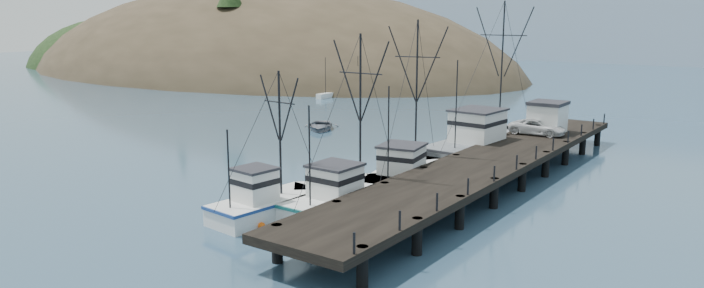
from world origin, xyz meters
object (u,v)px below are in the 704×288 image
(trawler_mid, at_px, (272,203))
(motorboat, at_px, (320,129))
(trawler_near, at_px, (351,197))
(pier, at_px, (488,163))
(pier_shed, at_px, (547,117))
(trawler_far, at_px, (410,173))
(pickup_truck, at_px, (537,127))
(work_vessel, at_px, (489,144))

(trawler_mid, height_order, motorboat, trawler_mid)
(motorboat, bearing_deg, trawler_near, -80.72)
(pier, xyz_separation_m, pier_shed, (-0.18, 13.26, 1.73))
(trawler_far, distance_m, pier_shed, 17.06)
(pickup_truck, bearing_deg, work_vessel, 128.89)
(trawler_far, distance_m, motorboat, 24.43)
(trawler_far, xyz_separation_m, pier_shed, (4.73, 16.18, 2.60))
(trawler_near, xyz_separation_m, motorboat, (-19.89, 21.99, -0.82))
(pier, height_order, trawler_near, trawler_near)
(pier, height_order, motorboat, pier)
(trawler_far, height_order, pier_shed, trawler_far)
(trawler_near, bearing_deg, trawler_mid, -129.88)
(trawler_mid, height_order, work_vessel, work_vessel)
(pickup_truck, bearing_deg, motorboat, 87.70)
(motorboat, bearing_deg, pier_shed, -28.48)
(pier, distance_m, work_vessel, 9.51)
(pier, xyz_separation_m, motorboat, (-24.69, 11.40, -1.69))
(pier, xyz_separation_m, trawler_near, (-4.80, -10.60, -0.87))
(trawler_mid, xyz_separation_m, pickup_truck, (7.59, 26.11, 1.86))
(motorboat, bearing_deg, work_vessel, -39.98)
(pier, bearing_deg, trawler_near, -114.37)
(pier_shed, height_order, motorboat, pier_shed)
(pier_shed, bearing_deg, pier, -89.24)
(work_vessel, bearing_deg, pier, -67.32)
(pier, xyz_separation_m, work_vessel, (-3.66, 8.76, -0.46))
(pickup_truck, bearing_deg, pier, 179.47)
(trawler_near, height_order, motorboat, trawler_near)
(pier_shed, xyz_separation_m, motorboat, (-24.51, -1.87, -3.42))
(trawler_mid, xyz_separation_m, work_vessel, (4.39, 23.26, 0.41))
(work_vessel, bearing_deg, pier_shed, 52.23)
(trawler_near, bearing_deg, pier_shed, 79.03)
(pickup_truck, bearing_deg, pier_shed, -12.71)
(trawler_mid, distance_m, pickup_truck, 27.25)
(pier_shed, bearing_deg, trawler_mid, -105.84)
(trawler_mid, bearing_deg, pier, 60.94)
(pier, height_order, work_vessel, work_vessel)
(trawler_near, height_order, trawler_far, trawler_far)
(trawler_mid, bearing_deg, trawler_near, 50.12)
(trawler_far, relative_size, pickup_truck, 2.55)
(pier, distance_m, motorboat, 27.24)
(pier, relative_size, trawler_far, 3.56)
(trawler_mid, relative_size, pier_shed, 2.91)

